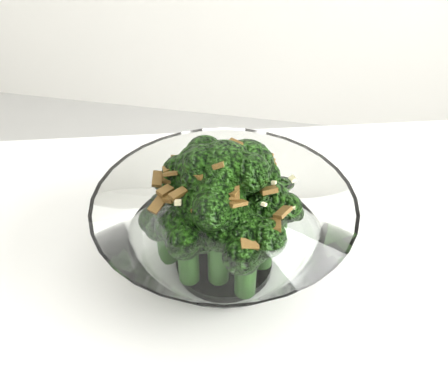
# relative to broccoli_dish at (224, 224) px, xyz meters

# --- Properties ---
(broccoli_dish) EXTENTS (0.25, 0.25, 0.15)m
(broccoli_dish) POSITION_rel_broccoli_dish_xyz_m (0.00, 0.00, 0.00)
(broccoli_dish) COLOR white
(broccoli_dish) RESTS_ON table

